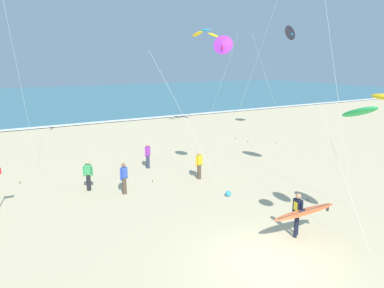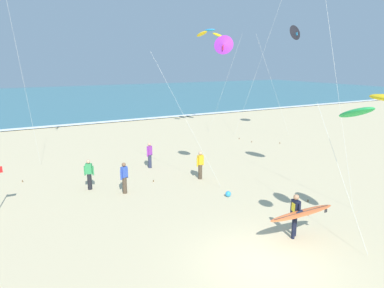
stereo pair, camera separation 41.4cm
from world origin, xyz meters
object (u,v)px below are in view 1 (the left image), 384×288
object	(u,v)px
beach_ball	(228,194)
kite_delta_violet_near	(222,46)
bystander_purple_top	(148,155)
bystander_blue_top	(124,178)
bystander_green_top	(88,175)
kite_arc_cobalt_low	(206,33)
surfer_lead	(301,212)
kite_delta_charcoal_high	(290,33)
bystander_yellow_top	(199,165)

from	to	relation	value
beach_ball	kite_delta_violet_near	bearing A→B (deg)	74.69
bystander_purple_top	bystander_blue_top	distance (m)	4.42
kite_delta_violet_near	bystander_green_top	distance (m)	9.27
bystander_purple_top	kite_arc_cobalt_low	bearing A→B (deg)	40.48
bystander_green_top	surfer_lead	bearing A→B (deg)	-58.91
surfer_lead	kite_delta_charcoal_high	size ratio (longest dim) A/B	0.28
bystander_purple_top	beach_ball	size ratio (longest dim) A/B	5.68
kite_delta_charcoal_high	beach_ball	size ratio (longest dim) A/B	33.59
kite_delta_violet_near	bystander_purple_top	size ratio (longest dim) A/B	4.84
kite_delta_violet_near	bystander_yellow_top	size ratio (longest dim) A/B	4.84
surfer_lead	kite_arc_cobalt_low	distance (m)	21.77
surfer_lead	bystander_yellow_top	distance (m)	7.76
kite_delta_charcoal_high	bystander_yellow_top	world-z (taller)	kite_delta_charcoal_high
surfer_lead	bystander_purple_top	xyz separation A→B (m)	(-1.29, 11.10, -0.24)
kite_delta_charcoal_high	bystander_green_top	distance (m)	20.87
kite_delta_charcoal_high	bystander_blue_top	world-z (taller)	kite_delta_charcoal_high
kite_delta_charcoal_high	bystander_yellow_top	bearing A→B (deg)	-153.49
surfer_lead	bystander_green_top	distance (m)	10.57
kite_delta_charcoal_high	kite_arc_cobalt_low	bearing A→B (deg)	139.32
surfer_lead	bystander_green_top	bearing A→B (deg)	121.09
kite_arc_cobalt_low	bystander_yellow_top	size ratio (longest dim) A/B	5.77
surfer_lead	kite_delta_charcoal_high	bearing A→B (deg)	47.02
bystander_purple_top	bystander_yellow_top	distance (m)	3.74
kite_delta_violet_near	beach_ball	xyz separation A→B (m)	(-0.33, -1.20, -7.04)
kite_delta_violet_near	kite_arc_cobalt_low	distance (m)	14.83
kite_delta_violet_near	kite_delta_charcoal_high	xyz separation A→B (m)	(12.64, 8.18, 1.57)
kite_delta_violet_near	bystander_purple_top	xyz separation A→B (m)	(-1.82, 5.15, -6.36)
bystander_green_top	beach_ball	bearing A→B (deg)	-37.19
surfer_lead	kite_delta_charcoal_high	distance (m)	20.79
kite_delta_charcoal_high	bystander_blue_top	size ratio (longest dim) A/B	5.92
kite_arc_cobalt_low	bystander_blue_top	world-z (taller)	kite_arc_cobalt_low
bystander_green_top	bystander_blue_top	bearing A→B (deg)	-45.00
bystander_yellow_top	beach_ball	distance (m)	3.07
kite_delta_charcoal_high	bystander_green_top	size ratio (longest dim) A/B	5.92
kite_delta_charcoal_high	beach_ball	distance (m)	18.17
surfer_lead	kite_delta_violet_near	xyz separation A→B (m)	(0.53, 5.95, 6.13)
kite_delta_violet_near	kite_arc_cobalt_low	size ratio (longest dim) A/B	0.84
kite_delta_violet_near	kite_delta_charcoal_high	bearing A→B (deg)	32.93
bystander_green_top	bystander_yellow_top	distance (m)	5.97
kite_arc_cobalt_low	bystander_blue_top	distance (m)	18.10
surfer_lead	beach_ball	xyz separation A→B (m)	(0.20, 4.75, -0.91)
bystander_blue_top	beach_ball	bearing A→B (deg)	-34.20
kite_delta_violet_near	beach_ball	distance (m)	7.14
kite_delta_charcoal_high	bystander_yellow_top	size ratio (longest dim) A/B	5.92
surfer_lead	bystander_blue_top	xyz separation A→B (m)	(-4.06, 7.65, -0.24)
surfer_lead	kite_arc_cobalt_low	xyz separation A→B (m)	(7.73, 18.80, 7.78)
kite_arc_cobalt_low	bystander_green_top	size ratio (longest dim) A/B	5.77
bystander_green_top	bystander_yellow_top	size ratio (longest dim) A/B	1.00
bystander_purple_top	bystander_blue_top	bearing A→B (deg)	-128.71
kite_arc_cobalt_low	bystander_purple_top	size ratio (longest dim) A/B	5.77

